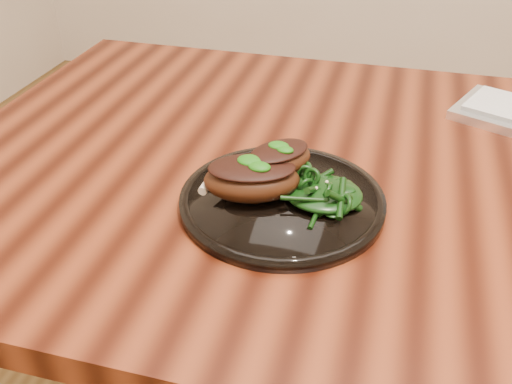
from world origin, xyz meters
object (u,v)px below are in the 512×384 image
at_px(plate, 282,200).
at_px(greens_heap, 324,189).
at_px(desk, 496,239).
at_px(lamb_chop_front, 251,178).

xyz_separation_m(plate, greens_heap, (0.05, 0.00, 0.02)).
distance_m(desk, greens_heap, 0.28).
bearing_deg(greens_heap, desk, 25.43).
xyz_separation_m(desk, greens_heap, (-0.23, -0.11, 0.11)).
xyz_separation_m(lamb_chop_front, greens_heap, (0.09, 0.01, -0.01)).
relative_size(desk, greens_heap, 16.59).
bearing_deg(lamb_chop_front, plate, 13.69).
distance_m(plate, greens_heap, 0.06).
xyz_separation_m(desk, plate, (-0.28, -0.11, 0.09)).
distance_m(lamb_chop_front, greens_heap, 0.09).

